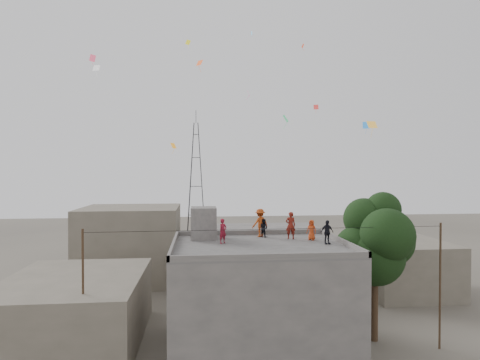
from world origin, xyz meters
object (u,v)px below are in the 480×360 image
object	(u,v)px
tree	(377,241)
person_dark_adult	(327,232)
transmission_tower	(196,180)
person_red_adult	(291,225)
stair_head_box	(204,223)

from	to	relation	value
tree	person_dark_adult	distance (m)	3.51
transmission_tower	person_dark_adult	world-z (taller)	transmission_tower
tree	person_red_adult	xyz separation A→B (m)	(-5.09, 1.28, 0.86)
person_red_adult	stair_head_box	bearing A→B (deg)	-4.16
stair_head_box	person_red_adult	world-z (taller)	stair_head_box
person_dark_adult	transmission_tower	bearing A→B (deg)	88.28
transmission_tower	person_dark_adult	size ratio (longest dim) A/B	14.16
stair_head_box	person_dark_adult	size ratio (longest dim) A/B	1.42
transmission_tower	person_red_adult	xyz separation A→B (m)	(6.27, -38.13, -2.10)
person_red_adult	person_dark_adult	xyz separation A→B (m)	(1.73, -1.96, -0.16)
stair_head_box	transmission_tower	size ratio (longest dim) A/B	0.10
stair_head_box	person_dark_adult	world-z (taller)	stair_head_box
tree	transmission_tower	xyz separation A→B (m)	(-11.37, 39.40, 2.97)
person_red_adult	person_dark_adult	size ratio (longest dim) A/B	1.22
stair_head_box	tree	size ratio (longest dim) A/B	0.22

